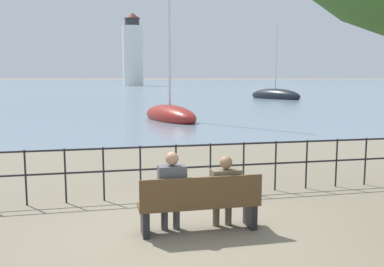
{
  "coord_description": "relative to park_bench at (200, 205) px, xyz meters",
  "views": [
    {
      "loc": [
        -1.49,
        -6.24,
        2.39
      ],
      "look_at": [
        0.0,
        0.5,
        1.46
      ],
      "focal_mm": 40.0,
      "sensor_mm": 36.0,
      "label": 1
    }
  ],
  "objects": [
    {
      "name": "ground_plane",
      "position": [
        0.0,
        0.06,
        -0.44
      ],
      "size": [
        1000.0,
        1000.0,
        0.0
      ],
      "primitive_type": "plane",
      "color": "#7A705B"
    },
    {
      "name": "harbor_water",
      "position": [
        0.0,
        158.25,
        -0.43
      ],
      "size": [
        600.0,
        300.0,
        0.01
      ],
      "color": "slate",
      "rests_on": "ground_plane"
    },
    {
      "name": "park_bench",
      "position": [
        0.0,
        0.0,
        0.0
      ],
      "size": [
        1.88,
        0.45,
        0.9
      ],
      "color": "brown",
      "rests_on": "ground_plane"
    },
    {
      "name": "seated_person_left",
      "position": [
        -0.42,
        0.08,
        0.26
      ],
      "size": [
        0.42,
        0.35,
        1.27
      ],
      "color": "#4C4C51",
      "rests_on": "ground_plane"
    },
    {
      "name": "seated_person_right",
      "position": [
        0.42,
        0.08,
        0.21
      ],
      "size": [
        0.45,
        0.35,
        1.17
      ],
      "color": "brown",
      "rests_on": "ground_plane"
    },
    {
      "name": "promenade_railing",
      "position": [
        -0.0,
        2.04,
        0.26
      ],
      "size": [
        12.78,
        0.04,
        1.05
      ],
      "color": "black",
      "rests_on": "ground_plane"
    },
    {
      "name": "sailboat_0",
      "position": [
        17.15,
        36.73,
        -0.1
      ],
      "size": [
        4.57,
        6.8,
        8.44
      ],
      "rotation": [
        0.0,
        0.0,
        0.44
      ],
      "color": "black",
      "rests_on": "ground_plane"
    },
    {
      "name": "sailboat_2",
      "position": [
        2.36,
        16.84,
        -0.07
      ],
      "size": [
        3.09,
        5.46,
        12.55
      ],
      "rotation": [
        0.0,
        0.0,
        0.28
      ],
      "color": "maroon",
      "rests_on": "ground_plane"
    },
    {
      "name": "harbor_lighthouse",
      "position": [
        7.63,
        104.77,
        8.05
      ],
      "size": [
        5.18,
        5.18,
        18.25
      ],
      "color": "white",
      "rests_on": "ground_plane"
    }
  ]
}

